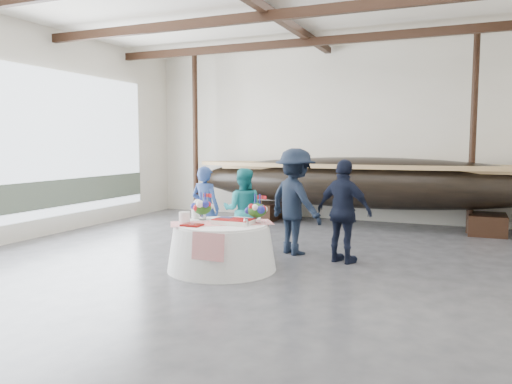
% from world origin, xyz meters
% --- Properties ---
extents(floor, '(10.00, 12.00, 0.01)m').
position_xyz_m(floor, '(0.00, 0.00, 0.00)').
color(floor, '#3D3D42').
rests_on(floor, ground).
extents(wall_back, '(10.00, 0.02, 4.50)m').
position_xyz_m(wall_back, '(0.00, 6.00, 2.25)').
color(wall_back, silver).
rests_on(wall_back, ground).
extents(pavilion_structure, '(9.80, 11.76, 4.50)m').
position_xyz_m(pavilion_structure, '(0.00, 0.86, 4.00)').
color(pavilion_structure, black).
rests_on(pavilion_structure, ground).
extents(open_bay, '(0.03, 7.00, 3.20)m').
position_xyz_m(open_bay, '(-4.95, 1.00, 1.83)').
color(open_bay, silver).
rests_on(open_bay, ground).
extents(longboat_display, '(8.93, 1.79, 1.67)m').
position_xyz_m(longboat_display, '(1.18, 5.10, 1.07)').
color(longboat_display, black).
rests_on(longboat_display, ground).
extents(banquet_table, '(1.73, 1.73, 0.75)m').
position_xyz_m(banquet_table, '(-0.15, 0.07, 0.37)').
color(banquet_table, white).
rests_on(banquet_table, ground).
extents(tabletop_items, '(1.65, 1.33, 0.40)m').
position_xyz_m(tabletop_items, '(-0.18, 0.21, 0.90)').
color(tabletop_items, red).
rests_on(tabletop_items, banquet_table).
extents(guest_woman_blue, '(0.61, 0.43, 1.58)m').
position_xyz_m(guest_woman_blue, '(-1.09, 1.24, 0.79)').
color(guest_woman_blue, navy).
rests_on(guest_woman_blue, ground).
extents(guest_woman_teal, '(0.89, 0.77, 1.55)m').
position_xyz_m(guest_woman_teal, '(-0.40, 1.42, 0.78)').
color(guest_woman_teal, teal).
rests_on(guest_woman_teal, ground).
extents(guest_man_left, '(1.43, 1.25, 1.92)m').
position_xyz_m(guest_man_left, '(0.56, 1.59, 0.96)').
color(guest_man_left, black).
rests_on(guest_man_left, ground).
extents(guest_man_right, '(1.11, 0.74, 1.75)m').
position_xyz_m(guest_man_right, '(1.54, 1.26, 0.87)').
color(guest_man_right, black).
rests_on(guest_man_right, ground).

